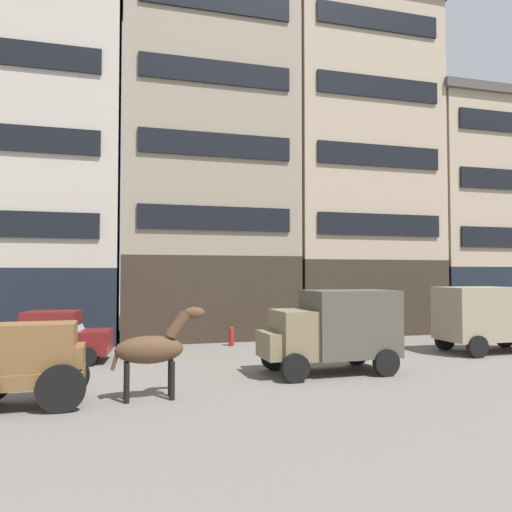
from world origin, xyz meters
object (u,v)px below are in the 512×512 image
Objects in this scene: draft_horse at (154,349)px; delivery_truck_near at (488,317)px; cargo_wagon at (26,359)px; sedan_dark at (55,337)px; fire_hydrant_curbside at (231,336)px; delivery_truck_far at (333,328)px; pedestrian_officer at (312,326)px.

draft_horse is 0.54× the size of delivery_truck_near.
draft_horse is at bearing -163.97° from delivery_truck_near.
draft_horse reaches higher than cargo_wagon.
draft_horse is 0.61× the size of sedan_dark.
draft_horse is 9.10m from fire_hydrant_curbside.
pedestrian_officer is at bearing 76.24° from delivery_truck_far.
pedestrian_officer is (9.96, 0.57, 0.07)m from sedan_dark.
fire_hydrant_curbside is (-9.61, 4.40, -1.00)m from delivery_truck_near.
delivery_truck_near is at bearing 16.03° from draft_horse.
pedestrian_officer is at bearing 33.39° from cargo_wagon.
delivery_truck_near is 1.13× the size of sedan_dark.
delivery_truck_near is 7.05m from pedestrian_officer.
fire_hydrant_curbside is (-3.08, 1.79, -0.55)m from pedestrian_officer.
fire_hydrant_curbside is (-1.94, 6.44, -1.00)m from delivery_truck_far.
sedan_dark is at bearing -176.74° from pedestrian_officer.
delivery_truck_far is 2.45× the size of pedestrian_officer.
delivery_truck_near is 10.62m from fire_hydrant_curbside.
delivery_truck_far is 6.80m from fire_hydrant_curbside.
fire_hydrant_curbside is (6.71, 8.24, -0.72)m from cargo_wagon.
sedan_dark is at bearing 117.87° from draft_horse.
sedan_dark is 7.28m from fire_hydrant_curbside.
cargo_wagon reaches higher than pedestrian_officer.
sedan_dark is (-16.49, 2.04, -0.51)m from delivery_truck_near.
pedestrian_officer is at bearing -30.11° from fire_hydrant_curbside.
delivery_truck_far is at bearing -103.76° from pedestrian_officer.
delivery_truck_near is at bearing 14.90° from delivery_truck_far.
cargo_wagon is 3.53× the size of fire_hydrant_curbside.
draft_horse is 0.53× the size of delivery_truck_far.
cargo_wagon is 0.67× the size of delivery_truck_near.
cargo_wagon is 0.76× the size of sedan_dark.
cargo_wagon reaches higher than fire_hydrant_curbside.
cargo_wagon is at bearing -179.98° from draft_horse.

